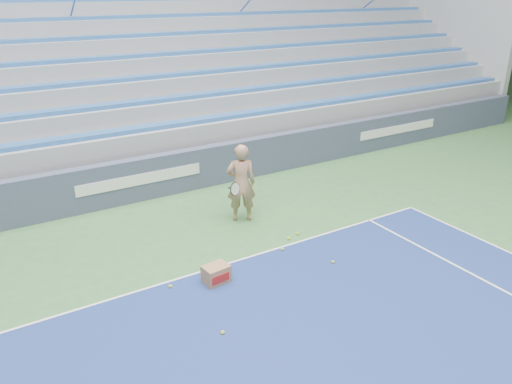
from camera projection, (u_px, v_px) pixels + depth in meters
The scene contains 10 objects.
sponsor_barrier at pixel (139, 179), 12.56m from camera, with size 30.00×0.32×1.10m.
bleachers at pixel (75, 75), 16.37m from camera, with size 31.00×9.15×7.30m.
tennis_player at pixel (241, 183), 11.31m from camera, with size 1.00×0.95×1.83m.
ball_box at pixel (216, 274), 9.12m from camera, with size 0.49×0.40×0.34m.
tennis_ball_0 at pixel (170, 286), 9.00m from camera, with size 0.07×0.07×0.07m, color #C2D52B.
tennis_ball_1 at pixel (289, 238), 10.71m from camera, with size 0.07×0.07×0.07m, color #C2D52B.
tennis_ball_2 at pixel (298, 233), 10.93m from camera, with size 0.07×0.07×0.07m, color #C2D52B.
tennis_ball_3 at pixel (333, 262), 9.79m from camera, with size 0.07×0.07×0.07m, color #C2D52B.
tennis_ball_4 at pixel (223, 333), 7.80m from camera, with size 0.07×0.07×0.07m, color #C2D52B.
tennis_ball_5 at pixel (282, 249), 10.27m from camera, with size 0.07×0.07×0.07m, color #C2D52B.
Camera 1 is at (-3.62, 4.34, 5.04)m, focal length 35.00 mm.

